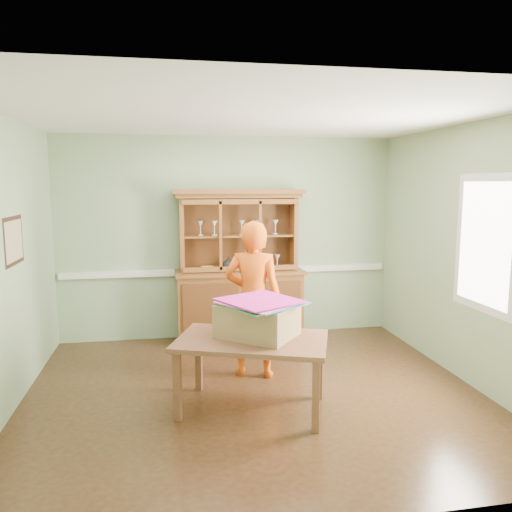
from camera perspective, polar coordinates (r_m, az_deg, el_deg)
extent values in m
plane|color=#462F16|center=(5.17, -0.19, -15.44)|extent=(4.50, 4.50, 0.00)
plane|color=white|center=(4.77, -0.20, 15.74)|extent=(4.50, 4.50, 0.00)
plane|color=#8BA87E|center=(6.75, -3.16, 2.07)|extent=(4.50, 0.00, 4.50)
plane|color=#8BA87E|center=(4.93, -26.91, -1.14)|extent=(0.00, 4.00, 4.00)
plane|color=#8BA87E|center=(5.63, 22.97, 0.17)|extent=(0.00, 4.00, 4.00)
plane|color=#8BA87E|center=(2.88, 6.80, -6.48)|extent=(4.50, 0.00, 4.50)
cube|color=white|center=(6.79, -3.10, -1.73)|extent=(4.41, 0.05, 0.08)
cube|color=black|center=(5.18, -25.91, 1.58)|extent=(0.03, 0.60, 0.46)
cube|color=#C1AE8D|center=(5.18, -25.84, 1.58)|extent=(0.01, 0.52, 0.38)
cube|color=white|center=(5.36, 24.63, 1.31)|extent=(0.03, 0.96, 1.36)
cube|color=white|center=(5.35, 24.57, 1.31)|extent=(0.01, 0.80, 1.20)
cube|color=brown|center=(6.68, -1.88, -5.81)|extent=(1.63, 0.50, 0.91)
cube|color=brown|center=(6.57, -1.88, -1.84)|extent=(1.69, 0.55, 0.04)
cube|color=brown|center=(6.74, -2.20, 2.66)|extent=(1.54, 0.04, 0.95)
cube|color=brown|center=(6.53, -8.50, 2.39)|extent=(0.05, 0.34, 0.95)
cube|color=brown|center=(6.74, 4.27, 2.64)|extent=(0.05, 0.34, 0.95)
cube|color=brown|center=(6.56, -2.04, 6.91)|extent=(1.63, 0.40, 0.05)
cube|color=brown|center=(6.54, -2.02, 7.38)|extent=(1.71, 0.44, 0.05)
cube|color=brown|center=(6.59, -2.01, 2.34)|extent=(1.43, 0.30, 0.02)
imported|color=#B2B2B7|center=(6.62, -3.16, -0.85)|extent=(0.17, 0.17, 0.17)
imported|color=gold|center=(6.61, -5.50, -1.45)|extent=(0.20, 0.20, 0.05)
cylinder|color=black|center=(6.41, -0.90, -0.61)|extent=(0.06, 0.06, 0.29)
cube|color=brown|center=(4.62, -0.49, -9.70)|extent=(1.55, 1.23, 0.05)
cube|color=brown|center=(4.58, -8.98, -14.50)|extent=(0.08, 0.08, 0.63)
cube|color=brown|center=(5.17, -6.57, -11.73)|extent=(0.08, 0.08, 0.63)
cube|color=brown|center=(4.37, 6.85, -15.62)|extent=(0.08, 0.08, 0.63)
cube|color=brown|center=(4.98, 7.25, -12.52)|extent=(0.08, 0.08, 0.63)
cube|color=#977A4D|center=(4.65, 0.16, -7.31)|extent=(0.84, 0.82, 0.31)
cube|color=#36B967|center=(4.60, 0.57, -5.45)|extent=(0.85, 0.85, 0.01)
cube|color=#297CC5|center=(4.60, 0.57, -5.34)|extent=(0.85, 0.85, 0.01)
cube|color=pink|center=(4.60, 0.57, -5.23)|extent=(0.85, 0.85, 0.01)
cube|color=#D921D2|center=(4.59, 0.57, -5.12)|extent=(0.85, 0.85, 0.01)
cube|color=#EA23A0|center=(4.59, 0.57, -5.01)|extent=(0.85, 0.85, 0.01)
imported|color=#EC590E|center=(5.37, -0.31, -4.98)|extent=(0.72, 0.59, 1.70)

